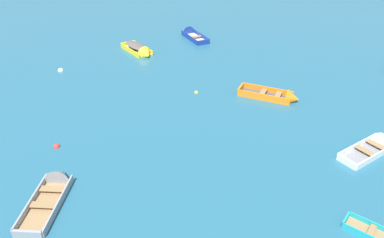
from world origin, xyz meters
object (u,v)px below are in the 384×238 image
object	(u,v)px
rowboat_grey_near_left	(55,187)
mooring_buoy_central	(61,71)
rowboat_yellow_far_left	(140,50)
rowboat_orange_cluster_outer	(280,97)
rowboat_white_far_back	(379,144)
rowboat_deep_blue_distant_center	(191,34)
mooring_buoy_outer_edge	(57,147)
mooring_buoy_between_boats_right	(196,93)

from	to	relation	value
rowboat_grey_near_left	mooring_buoy_central	distance (m)	15.62
rowboat_yellow_far_left	mooring_buoy_central	xyz separation A→B (m)	(-5.51, -5.10, -0.34)
mooring_buoy_central	rowboat_orange_cluster_outer	bearing A→B (deg)	-6.75
rowboat_white_far_back	rowboat_deep_blue_distant_center	bearing A→B (deg)	128.59
rowboat_grey_near_left	mooring_buoy_outer_edge	bearing A→B (deg)	116.14
rowboat_grey_near_left	rowboat_white_far_back	world-z (taller)	rowboat_grey_near_left
rowboat_deep_blue_distant_center	mooring_buoy_between_boats_right	xyz separation A→B (m)	(2.75, -13.05, -0.22)
rowboat_deep_blue_distant_center	mooring_buoy_central	bearing A→B (deg)	-130.35
mooring_buoy_outer_edge	rowboat_orange_cluster_outer	bearing A→B (deg)	32.37
rowboat_yellow_far_left	rowboat_white_far_back	bearing A→B (deg)	-34.02
rowboat_yellow_far_left	mooring_buoy_central	bearing A→B (deg)	-137.22
rowboat_orange_cluster_outer	mooring_buoy_outer_edge	bearing A→B (deg)	-147.63
mooring_buoy_central	mooring_buoy_outer_edge	size ratio (longest dim) A/B	1.18
mooring_buoy_outer_edge	rowboat_yellow_far_left	bearing A→B (deg)	88.19
rowboat_deep_blue_distant_center	mooring_buoy_between_boats_right	distance (m)	13.34
rowboat_grey_near_left	rowboat_white_far_back	bearing A→B (deg)	21.64
rowboat_yellow_far_left	mooring_buoy_central	size ratio (longest dim) A/B	8.33
rowboat_deep_blue_distant_center	rowboat_grey_near_left	xyz separation A→B (m)	(-2.56, -25.05, -0.03)
rowboat_orange_cluster_outer	mooring_buoy_between_boats_right	distance (m)	6.21
rowboat_yellow_far_left	rowboat_grey_near_left	xyz separation A→B (m)	(1.24, -19.19, -0.15)
rowboat_deep_blue_distant_center	rowboat_grey_near_left	world-z (taller)	rowboat_deep_blue_distant_center
rowboat_yellow_far_left	rowboat_orange_cluster_outer	distance (m)	14.67
rowboat_white_far_back	mooring_buoy_outer_edge	xyz separation A→B (m)	(-18.86, -3.27, -0.18)
rowboat_grey_near_left	rowboat_white_far_back	xyz separation A→B (m)	(17.13, 6.79, -0.01)
rowboat_white_far_back	rowboat_orange_cluster_outer	bearing A→B (deg)	137.59
rowboat_orange_cluster_outer	mooring_buoy_outer_edge	xyz separation A→B (m)	(-13.24, -8.40, -0.23)
mooring_buoy_between_boats_right	mooring_buoy_central	size ratio (longest dim) A/B	0.64
rowboat_white_far_back	mooring_buoy_outer_edge	world-z (taller)	rowboat_white_far_back
rowboat_orange_cluster_outer	mooring_buoy_between_boats_right	world-z (taller)	rowboat_orange_cluster_outer
rowboat_yellow_far_left	rowboat_orange_cluster_outer	size ratio (longest dim) A/B	0.87
rowboat_orange_cluster_outer	mooring_buoy_central	xyz separation A→B (m)	(-18.26, 2.16, -0.23)
rowboat_deep_blue_distant_center	rowboat_white_far_back	size ratio (longest dim) A/B	1.10
rowboat_grey_near_left	mooring_buoy_between_boats_right	bearing A→B (deg)	66.11
rowboat_deep_blue_distant_center	rowboat_white_far_back	world-z (taller)	rowboat_deep_blue_distant_center
rowboat_white_far_back	mooring_buoy_between_boats_right	bearing A→B (deg)	156.25
mooring_buoy_central	rowboat_grey_near_left	bearing A→B (deg)	-64.40
rowboat_deep_blue_distant_center	rowboat_yellow_far_left	distance (m)	6.98
rowboat_yellow_far_left	rowboat_orange_cluster_outer	bearing A→B (deg)	-29.68
rowboat_orange_cluster_outer	mooring_buoy_central	world-z (taller)	rowboat_orange_cluster_outer
rowboat_white_far_back	mooring_buoy_between_boats_right	distance (m)	12.91
rowboat_orange_cluster_outer	mooring_buoy_outer_edge	size ratio (longest dim) A/B	11.40
rowboat_deep_blue_distant_center	mooring_buoy_central	xyz separation A→B (m)	(-9.31, -10.96, -0.22)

